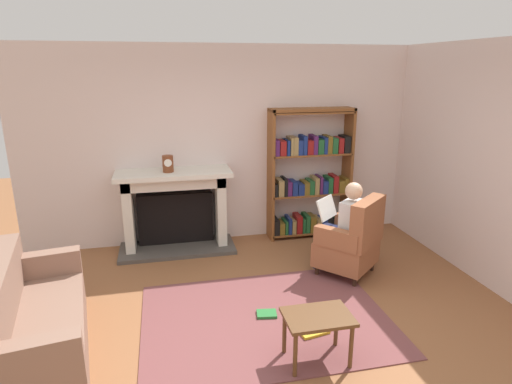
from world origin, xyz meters
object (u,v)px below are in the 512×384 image
(sofa_floral, at_px, (32,324))
(side_table, at_px, (318,322))
(seated_reader, at_px, (344,224))
(fireplace, at_px, (175,207))
(mantel_clock, at_px, (168,164))
(bookshelf, at_px, (310,177))
(armchair_reading, at_px, (352,241))

(sofa_floral, bearing_deg, side_table, -113.12)
(seated_reader, bearing_deg, fireplace, -73.06)
(seated_reader, bearing_deg, side_table, 18.76)
(mantel_clock, xyz_separation_m, side_table, (1.11, -2.60, -0.83))
(bookshelf, xyz_separation_m, side_table, (-0.88, -2.73, -0.51))
(armchair_reading, bearing_deg, side_table, 15.03)
(bookshelf, bearing_deg, sofa_floral, -145.91)
(fireplace, xyz_separation_m, side_table, (1.05, -2.70, -0.21))
(armchair_reading, height_order, seated_reader, seated_reader)
(fireplace, relative_size, side_table, 2.74)
(fireplace, bearing_deg, side_table, -68.83)
(mantel_clock, distance_m, seated_reader, 2.33)
(armchair_reading, distance_m, seated_reader, 0.23)
(fireplace, relative_size, seated_reader, 1.34)
(mantel_clock, relative_size, sofa_floral, 0.12)
(armchair_reading, bearing_deg, mantel_clock, -70.97)
(side_table, bearing_deg, mantel_clock, 113.14)
(sofa_floral, distance_m, side_table, 2.39)
(bookshelf, height_order, armchair_reading, bookshelf)
(mantel_clock, bearing_deg, bookshelf, 3.89)
(bookshelf, xyz_separation_m, armchair_reading, (0.07, -1.31, -0.46))
(mantel_clock, xyz_separation_m, seated_reader, (1.98, -1.09, -0.58))
(side_table, bearing_deg, seated_reader, 59.95)
(seated_reader, relative_size, sofa_floral, 0.63)
(sofa_floral, bearing_deg, bookshelf, -65.42)
(mantel_clock, xyz_separation_m, sofa_floral, (-1.22, -2.03, -0.88))
(armchair_reading, xyz_separation_m, side_table, (-0.95, -1.42, -0.05))
(bookshelf, relative_size, side_table, 3.32)
(fireplace, height_order, armchair_reading, fireplace)
(fireplace, relative_size, sofa_floral, 0.85)
(bookshelf, distance_m, seated_reader, 1.25)
(bookshelf, relative_size, sofa_floral, 1.03)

